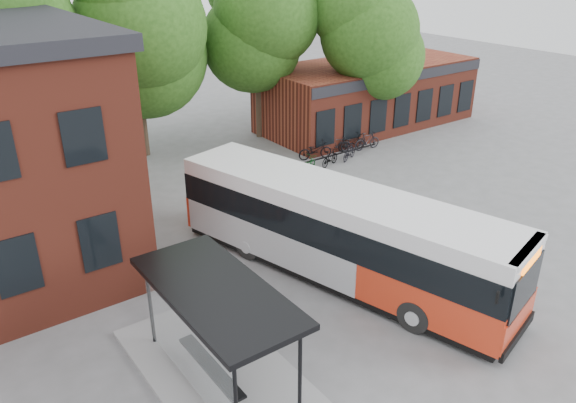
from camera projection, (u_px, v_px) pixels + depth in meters
ground at (325, 303)px, 18.49m from camera, size 100.00×100.00×0.00m
shop_row at (368, 94)px, 35.95m from camera, size 14.00×6.20×4.00m
bus_shelter at (219, 334)px, 14.74m from camera, size 3.60×7.00×2.90m
bike_rail at (340, 156)px, 30.71m from camera, size 5.20×0.10×0.38m
tree_1 at (136, 61)px, 29.33m from camera, size 7.92×7.92×10.40m
tree_2 at (258, 45)px, 32.21m from camera, size 7.92×7.92×11.00m
tree_3 at (369, 61)px, 32.31m from camera, size 7.04×7.04×9.28m
city_bus at (338, 233)px, 19.45m from camera, size 5.90×13.14×3.27m
bicycle_0 at (308, 165)px, 28.91m from camera, size 1.65×1.15×0.82m
bicycle_1 at (330, 158)px, 29.72m from camera, size 1.56×0.87×0.90m
bicycle_2 at (315, 150)px, 30.64m from camera, size 2.03×1.18×1.01m
bicycle_3 at (349, 152)px, 30.57m from camera, size 1.51×0.97×0.88m
bicycle_5 at (338, 144)px, 31.65m from camera, size 1.61×0.93×0.93m
bicycle_6 at (352, 142)px, 32.00m from camera, size 1.88×0.87×0.95m
bicycle_7 at (367, 141)px, 32.07m from camera, size 1.76×0.65×1.04m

